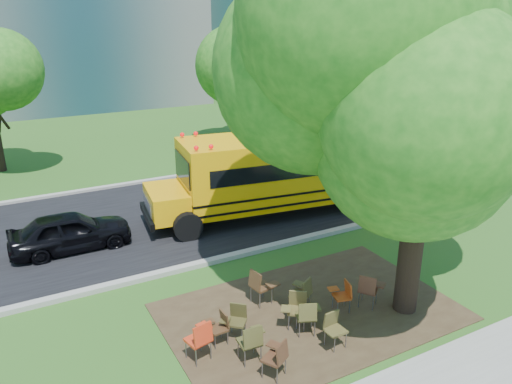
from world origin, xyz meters
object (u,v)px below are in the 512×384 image
school_bus (321,164)px  chair_0 (201,337)px  chair_7 (369,288)px  chair_11 (303,291)px  chair_1 (252,339)px  black_car (71,231)px  chair_10 (260,284)px  chair_3 (296,306)px  chair_4 (308,314)px  chair_9 (236,318)px  chair_6 (343,293)px  chair_2 (277,355)px  chair_5 (334,327)px  chair_8 (219,324)px  main_tree (429,95)px

school_bus → chair_0: bearing=-132.7°
chair_7 → chair_11: (-1.55, 0.62, 0.01)m
chair_1 → black_car: size_ratio=0.26×
chair_0 → chair_10: (2.12, 1.27, 0.00)m
chair_1 → chair_3: 1.64m
chair_4 → chair_7: 1.98m
school_bus → chair_9: size_ratio=14.50×
chair_0 → chair_3: 2.42m
chair_6 → chair_7: chair_7 is taller
chair_11 → chair_7: bearing=-52.5°
chair_3 → chair_4: 0.41m
chair_10 → chair_11: chair_10 is taller
chair_2 → chair_4: chair_4 is taller
chair_0 → chair_4: (2.46, -0.33, -0.04)m
chair_1 → chair_7: size_ratio=1.02×
chair_1 → chair_11: (1.97, 1.07, -0.00)m
school_bus → chair_7: size_ratio=13.08×
chair_9 → chair_5: bearing=-176.8°
chair_8 → black_car: 6.77m
chair_5 → chair_6: chair_5 is taller
chair_8 → chair_0: bearing=118.3°
chair_0 → chair_4: bearing=-20.1°
chair_4 → chair_11: (0.42, 0.84, 0.02)m
school_bus → chair_0: size_ratio=12.45×
chair_6 → chair_11: chair_11 is taller
chair_0 → chair_1: bearing=-44.2°
chair_0 → chair_8: size_ratio=1.22×
chair_10 → chair_6: bearing=46.5°
black_car → chair_2: bearing=-161.8°
chair_1 → chair_3: (1.51, 0.64, -0.02)m
chair_1 → chair_5: 1.85m
chair_0 → chair_2: 1.66m
school_bus → chair_1: school_bus is taller
chair_10 → black_car: size_ratio=0.27×
chair_8 → black_car: bearing=15.3°
chair_7 → chair_9: (-3.42, 0.48, -0.06)m
chair_2 → chair_5: 1.61m
school_bus → chair_2: school_bus is taller
main_tree → chair_11: size_ratio=9.60×
chair_1 → chair_10: 2.20m
chair_4 → chair_11: 0.94m
main_tree → chair_3: (-2.76, 0.68, -4.74)m
chair_8 → chair_9: 0.42m
chair_2 → chair_3: bearing=15.4°
chair_2 → chair_4: 1.59m
main_tree → chair_2: (-4.04, -0.61, -4.75)m
chair_4 → chair_11: size_ratio=0.96×
chair_9 → chair_11: chair_11 is taller
chair_5 → chair_8: bearing=-35.5°
chair_3 → chair_6: bearing=-143.2°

